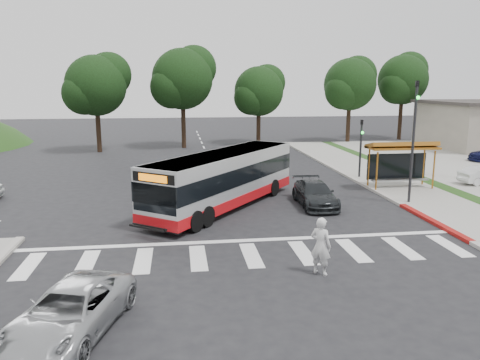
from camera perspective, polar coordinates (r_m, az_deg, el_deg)
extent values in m
plane|color=black|center=(22.52, -0.61, -4.69)|extent=(140.00, 140.00, 0.00)
cube|color=gray|center=(33.05, 16.88, 0.19)|extent=(4.00, 40.00, 0.12)
cube|color=#9E9991|center=(32.28, 13.65, 0.12)|extent=(0.30, 40.00, 0.15)
cube|color=maroon|center=(23.51, 22.45, -4.69)|extent=(0.32, 6.00, 0.15)
cube|color=silver|center=(17.82, 1.40, -9.15)|extent=(18.00, 2.60, 0.01)
cylinder|color=#995C19|center=(28.80, 16.33, 1.04)|extent=(0.10, 0.10, 2.30)
cylinder|color=#995C19|center=(30.43, 22.54, 1.16)|extent=(0.10, 0.10, 2.30)
cylinder|color=#995C19|center=(29.88, 15.41, 1.46)|extent=(0.10, 0.10, 2.30)
cylinder|color=#995C19|center=(31.46, 21.46, 1.56)|extent=(0.10, 0.10, 2.30)
cube|color=#995C19|center=(29.91, 19.17, 3.76)|extent=(4.20, 1.60, 0.12)
cube|color=#995C19|center=(29.93, 19.15, 4.06)|extent=(4.20, 1.32, 0.51)
cube|color=black|center=(30.62, 18.52, 1.60)|extent=(3.80, 0.06, 1.60)
cube|color=gray|center=(30.22, 18.92, 0.01)|extent=(3.60, 0.40, 0.08)
cylinder|color=black|center=(26.19, 20.33, 4.16)|extent=(0.14, 0.14, 6.50)
imported|color=black|center=(26.01, 20.76, 10.17)|extent=(0.16, 0.20, 1.00)
sphere|color=#19E533|center=(25.86, 20.90, 9.38)|extent=(0.18, 0.18, 0.18)
cylinder|color=black|center=(32.64, 14.48, 3.63)|extent=(0.14, 0.14, 4.00)
imported|color=black|center=(32.48, 14.61, 6.26)|extent=(0.16, 0.20, 1.00)
sphere|color=#19E533|center=(32.34, 14.70, 5.61)|extent=(0.18, 0.18, 0.18)
cylinder|color=black|center=(53.00, 13.06, 6.96)|extent=(0.44, 0.44, 4.40)
sphere|color=black|center=(52.85, 13.26, 11.28)|extent=(5.60, 5.60, 5.60)
sphere|color=black|center=(54.04, 14.13, 12.30)|extent=(4.20, 4.20, 4.20)
sphere|color=black|center=(51.86, 12.47, 10.54)|extent=(3.92, 3.92, 3.92)
cylinder|color=black|center=(57.62, 18.94, 7.10)|extent=(0.44, 0.44, 4.84)
sphere|color=black|center=(57.49, 19.24, 11.47)|extent=(5.60, 5.60, 5.60)
sphere|color=black|center=(58.76, 19.93, 12.49)|extent=(4.20, 4.20, 4.20)
sphere|color=black|center=(56.43, 18.60, 10.74)|extent=(3.92, 3.92, 3.92)
cylinder|color=black|center=(47.61, -6.90, 6.82)|extent=(0.44, 0.44, 4.84)
sphere|color=black|center=(47.46, -7.04, 12.12)|extent=(6.00, 6.00, 6.00)
sphere|color=black|center=(48.41, -5.62, 13.45)|extent=(4.50, 4.50, 4.50)
sphere|color=black|center=(46.70, -8.31, 11.16)|extent=(4.20, 4.20, 4.20)
cylinder|color=black|center=(50.39, 2.27, 6.66)|extent=(0.44, 0.44, 3.96)
sphere|color=black|center=(50.20, 2.30, 10.75)|extent=(5.20, 5.20, 5.20)
sphere|color=black|center=(51.15, 3.33, 11.77)|extent=(3.90, 3.90, 3.90)
sphere|color=black|center=(49.43, 1.37, 10.01)|extent=(3.64, 3.64, 3.64)
cylinder|color=black|center=(46.22, -16.88, 6.00)|extent=(0.44, 0.44, 4.40)
sphere|color=black|center=(46.04, -17.17, 10.95)|extent=(5.60, 5.60, 5.60)
sphere|color=black|center=(46.72, -15.69, 12.27)|extent=(4.20, 4.20, 4.20)
sphere|color=black|center=(45.53, -18.50, 9.99)|extent=(3.92, 3.92, 3.92)
imported|color=silver|center=(16.06, 9.81, -7.92)|extent=(0.86, 0.84, 1.99)
imported|color=#212527|center=(25.01, 9.11, -1.68)|extent=(1.91, 4.43, 1.27)
imported|color=#A5A8AA|center=(13.15, -19.99, -14.80)|extent=(3.25, 4.90, 1.25)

